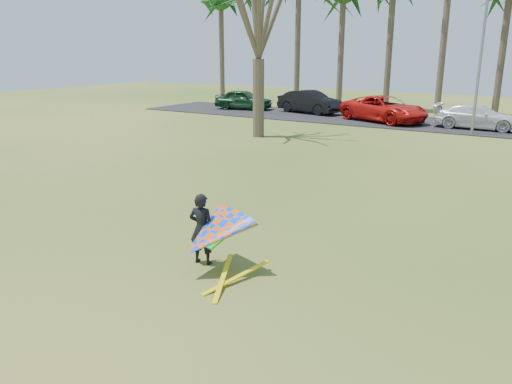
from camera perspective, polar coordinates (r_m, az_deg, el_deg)
The scene contains 9 objects.
ground at distance 11.72m, azimuth -5.25°, elevation -7.46°, with size 100.00×100.00×0.00m, color #224F11.
parking_strip at distance 34.46m, azimuth 20.95°, elevation 7.15°, with size 46.00×7.00×0.06m, color black.
bare_tree_left at distance 27.77m, azimuth 0.29°, elevation 20.58°, with size 6.60×6.60×9.70m.
streetlight at distance 30.83m, azimuth 24.63°, elevation 14.17°, with size 2.28×0.18×8.00m.
car_0 at distance 40.84m, azimuth -1.43°, elevation 10.53°, with size 1.85×4.60×1.57m, color #173A1F.
car_1 at distance 38.49m, azimuth 6.16°, elevation 10.21°, with size 1.79×5.14×1.70m, color black.
car_2 at distance 34.66m, azimuth 14.43°, elevation 9.19°, with size 2.80×6.07×1.69m, color red.
car_3 at distance 33.26m, azimuth 23.99°, elevation 7.87°, with size 2.04×5.01×1.45m, color silver.
kite_flyer at distance 10.74m, azimuth -5.25°, elevation -4.82°, with size 2.13×2.39×2.02m.
Camera 1 is at (6.60, -8.51, 4.62)m, focal length 35.00 mm.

